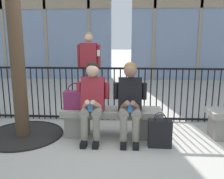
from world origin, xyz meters
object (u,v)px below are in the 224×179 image
at_px(seated_person_companion, 130,99).
at_px(seated_person_with_phone, 92,99).
at_px(shopping_bag, 160,133).
at_px(bystander_at_railing, 89,63).
at_px(handbag_on_bench, 76,99).
at_px(stone_bench, 112,120).

bearing_deg(seated_person_companion, seated_person_with_phone, 180.00).
xyz_separation_m(seated_person_with_phone, seated_person_companion, (0.58, 0.00, 0.00)).
xyz_separation_m(seated_person_with_phone, shopping_bag, (1.02, -0.26, -0.44)).
distance_m(seated_person_companion, bystander_at_railing, 2.32).
distance_m(seated_person_with_phone, seated_person_companion, 0.58).
distance_m(handbag_on_bench, bystander_at_railing, 2.01).
xyz_separation_m(seated_person_with_phone, bystander_at_railing, (-0.37, 2.08, 0.35)).
relative_size(shopping_bag, bystander_at_railing, 0.30).
distance_m(seated_person_with_phone, shopping_bag, 1.14).
height_order(seated_person_companion, bystander_at_railing, bystander_at_railing).
bearing_deg(handbag_on_bench, seated_person_companion, -7.75).
distance_m(seated_person_companion, handbag_on_bench, 0.88).
xyz_separation_m(stone_bench, shopping_bag, (0.73, -0.39, -0.06)).
bearing_deg(seated_person_with_phone, seated_person_companion, 0.00).
height_order(seated_person_with_phone, seated_person_companion, same).
distance_m(stone_bench, shopping_bag, 0.83).
distance_m(stone_bench, bystander_at_railing, 2.19).
height_order(stone_bench, shopping_bag, shopping_bag).
xyz_separation_m(shopping_bag, bystander_at_railing, (-1.39, 2.35, 0.79)).
height_order(shopping_bag, bystander_at_railing, bystander_at_railing).
xyz_separation_m(handbag_on_bench, shopping_bag, (1.31, -0.38, -0.39)).
height_order(seated_person_with_phone, bystander_at_railing, bystander_at_railing).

